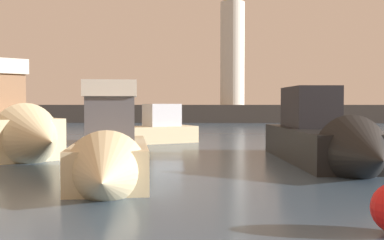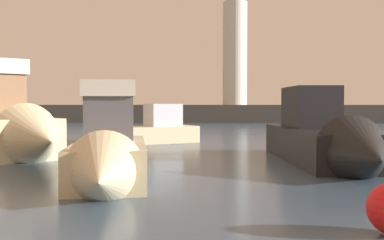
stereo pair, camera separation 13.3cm
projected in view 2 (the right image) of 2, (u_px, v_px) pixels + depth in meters
ground_plane at (167, 139)px, 27.23m from camera, size 220.00×220.00×0.00m
breakwater at (188, 113)px, 53.32m from camera, size 87.97×5.58×2.01m
lighthouse at (235, 46)px, 52.84m from camera, size 2.81×2.81×14.48m
motorboat_0 at (7, 125)px, 18.29m from camera, size 7.99×8.54×4.41m
motorboat_1 at (326, 139)px, 15.68m from camera, size 2.89×9.19×3.22m
motorboat_2 at (140, 131)px, 24.17m from camera, size 6.05×4.59×2.49m
motorboat_3 at (108, 153)px, 11.80m from camera, size 2.93×6.67×3.10m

